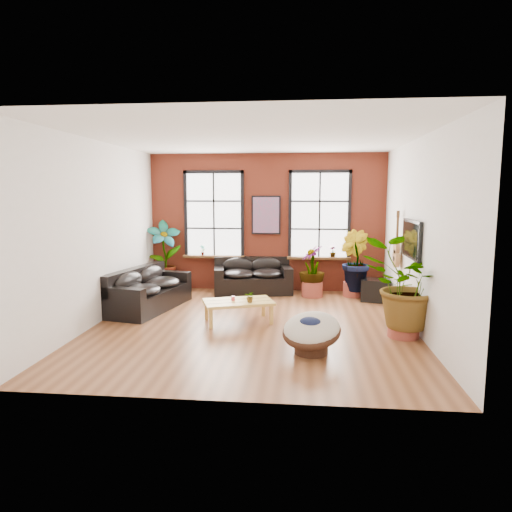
{
  "coord_description": "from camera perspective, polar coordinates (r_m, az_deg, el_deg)",
  "views": [
    {
      "loc": [
        0.9,
        -8.41,
        2.5
      ],
      "look_at": [
        0.0,
        0.6,
        1.25
      ],
      "focal_mm": 32.0,
      "sensor_mm": 36.0,
      "label": 1
    }
  ],
  "objects": [
    {
      "name": "floor_plant_right_wall",
      "position": [
        8.26,
        18.03,
        -3.4
      ],
      "size": [
        1.51,
        1.34,
        1.56
      ],
      "primitive_type": "imported",
      "rotation": [
        0.0,
        0.0,
        3.23
      ],
      "color": "#275015",
      "rests_on": "ground"
    },
    {
      "name": "floor_plant_mid",
      "position": [
        11.14,
        7.01,
        -1.53
      ],
      "size": [
        0.74,
        0.74,
        1.11
      ],
      "primitive_type": "imported",
      "rotation": [
        0.0,
        0.0,
        4.94
      ],
      "color": "#275015",
      "rests_on": "ground"
    },
    {
      "name": "sofa_left",
      "position": [
        10.21,
        -13.46,
        -4.23
      ],
      "size": [
        1.38,
        2.38,
        0.88
      ],
      "rotation": [
        0.0,
        0.0,
        1.36
      ],
      "color": "black",
      "rests_on": "ground"
    },
    {
      "name": "sill_plant_right",
      "position": [
        11.66,
        9.59,
        0.53
      ],
      "size": [
        0.19,
        0.19,
        0.27
      ],
      "primitive_type": "imported",
      "rotation": [
        0.0,
        0.0,
        3.49
      ],
      "color": "#275015",
      "rests_on": "room"
    },
    {
      "name": "poster",
      "position": [
        11.64,
        1.26,
        5.14
      ],
      "size": [
        0.74,
        0.06,
        0.98
      ],
      "color": "black",
      "rests_on": "room"
    },
    {
      "name": "media_box",
      "position": [
        11.02,
        14.68,
        -4.14
      ],
      "size": [
        0.71,
        0.63,
        0.52
      ],
      "rotation": [
        0.0,
        0.0,
        -0.21
      ],
      "color": "black",
      "rests_on": "ground"
    },
    {
      "name": "pot_right_wall",
      "position": [
        8.47,
        17.94,
        -8.3
      ],
      "size": [
        0.65,
        0.65,
        0.4
      ],
      "rotation": [
        0.0,
        0.0,
        -0.24
      ],
      "color": "brown",
      "rests_on": "ground"
    },
    {
      "name": "room",
      "position": [
        8.64,
        -0.3,
        2.85
      ],
      "size": [
        6.04,
        6.54,
        3.54
      ],
      "color": "brown",
      "rests_on": "ground"
    },
    {
      "name": "tv_wall_unit",
      "position": [
        9.28,
        18.33,
        1.54
      ],
      "size": [
        0.13,
        1.86,
        1.2
      ],
      "color": "black",
      "rests_on": "room"
    },
    {
      "name": "pot_back_right",
      "position": [
        11.41,
        12.04,
        -4.07
      ],
      "size": [
        0.56,
        0.56,
        0.35
      ],
      "rotation": [
        0.0,
        0.0,
        0.16
      ],
      "color": "brown",
      "rests_on": "ground"
    },
    {
      "name": "pot_mid",
      "position": [
        11.21,
        7.03,
        -4.11
      ],
      "size": [
        0.56,
        0.56,
        0.37
      ],
      "rotation": [
        0.0,
        0.0,
        0.09
      ],
      "color": "brown",
      "rests_on": "ground"
    },
    {
      "name": "pot_back_left",
      "position": [
        12.09,
        -11.16,
        -3.29
      ],
      "size": [
        0.67,
        0.67,
        0.39
      ],
      "rotation": [
        0.0,
        0.0,
        0.31
      ],
      "color": "brown",
      "rests_on": "ground"
    },
    {
      "name": "table_plant",
      "position": [
        8.76,
        -0.72,
        -5.11
      ],
      "size": [
        0.23,
        0.21,
        0.22
      ],
      "primitive_type": "imported",
      "rotation": [
        0.0,
        0.0,
        -0.22
      ],
      "color": "#275015",
      "rests_on": "coffee_table"
    },
    {
      "name": "floor_plant_back_right",
      "position": [
        11.3,
        12.15,
        -0.54
      ],
      "size": [
        0.96,
        1.02,
        1.47
      ],
      "primitive_type": "imported",
      "rotation": [
        0.0,
        0.0,
        2.06
      ],
      "color": "#275015",
      "rests_on": "ground"
    },
    {
      "name": "sofa_back",
      "position": [
        11.54,
        -0.43,
        -2.63
      ],
      "size": [
        2.06,
        1.27,
        0.89
      ],
      "rotation": [
        0.0,
        0.0,
        0.18
      ],
      "color": "black",
      "rests_on": "ground"
    },
    {
      "name": "coffee_table",
      "position": [
        8.93,
        -2.23,
        -5.91
      ],
      "size": [
        1.5,
        1.15,
        0.51
      ],
      "rotation": [
        0.0,
        0.0,
        0.34
      ],
      "color": "gold",
      "rests_on": "ground"
    },
    {
      "name": "sill_plant_left",
      "position": [
        11.91,
        -6.71,
        0.73
      ],
      "size": [
        0.17,
        0.17,
        0.27
      ],
      "primitive_type": "imported",
      "rotation": [
        0.0,
        0.0,
        0.79
      ],
      "color": "#275015",
      "rests_on": "room"
    },
    {
      "name": "floor_plant_back_left",
      "position": [
        11.94,
        -11.39,
        0.41
      ],
      "size": [
        1.05,
        0.92,
        1.67
      ],
      "primitive_type": "imported",
      "rotation": [
        0.0,
        0.0,
        0.45
      ],
      "color": "#275015",
      "rests_on": "ground"
    },
    {
      "name": "papasan_chair",
      "position": [
        7.28,
        6.94,
        -9.33
      ],
      "size": [
        1.19,
        1.19,
        0.69
      ],
      "rotation": [
        0.0,
        0.0,
        -0.38
      ],
      "color": "#3A2114",
      "rests_on": "ground"
    }
  ]
}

